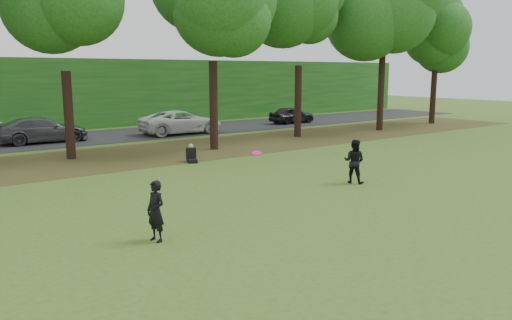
% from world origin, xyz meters
% --- Properties ---
extents(ground, '(120.00, 120.00, 0.00)m').
position_xyz_m(ground, '(0.00, 0.00, 0.00)').
color(ground, '#3E5D1D').
rests_on(ground, ground).
extents(leaf_litter, '(60.00, 7.00, 0.01)m').
position_xyz_m(leaf_litter, '(0.00, 13.00, 0.01)').
color(leaf_litter, '#4A321A').
rests_on(leaf_litter, ground).
extents(street, '(70.00, 7.00, 0.02)m').
position_xyz_m(street, '(0.00, 21.00, 0.01)').
color(street, black).
rests_on(street, ground).
extents(far_hedge, '(70.00, 3.00, 5.00)m').
position_xyz_m(far_hedge, '(0.00, 27.00, 2.50)').
color(far_hedge, '#175119').
rests_on(far_hedge, ground).
extents(player_left, '(0.48, 0.62, 1.52)m').
position_xyz_m(player_left, '(-4.94, 0.77, 0.76)').
color(player_left, black).
rests_on(player_left, ground).
extents(player_right, '(0.90, 0.98, 1.63)m').
position_xyz_m(player_right, '(3.81, 2.29, 0.82)').
color(player_right, black).
rests_on(player_right, ground).
extents(parked_cars, '(39.55, 3.51, 1.53)m').
position_xyz_m(parked_cars, '(-0.53, 19.82, 0.74)').
color(parked_cars, black).
rests_on(parked_cars, street).
extents(frisbee, '(0.33, 0.31, 0.14)m').
position_xyz_m(frisbee, '(-1.74, 0.96, 1.85)').
color(frisbee, '#DA1289').
rests_on(frisbee, ground).
extents(seated_person, '(0.63, 0.82, 0.83)m').
position_xyz_m(seated_person, '(1.15, 9.75, 0.31)').
color(seated_person, black).
rests_on(seated_person, ground).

